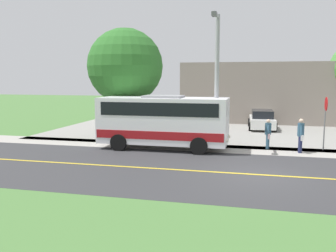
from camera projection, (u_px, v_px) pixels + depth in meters
name	position (u px, v px, depth m)	size (l,w,h in m)	color
ground_plane	(258.00, 175.00, 14.76)	(120.00, 120.00, 0.00)	#477238
road_surface	(258.00, 175.00, 14.76)	(8.00, 100.00, 0.01)	#333335
sidewalk	(258.00, 150.00, 19.77)	(2.40, 100.00, 0.01)	#9E9991
parking_lot_surface	(301.00, 133.00, 26.01)	(14.00, 36.00, 0.01)	gray
road_centre_line	(258.00, 175.00, 14.76)	(0.16, 100.00, 0.00)	gold
shuttle_bus_front	(163.00, 119.00, 20.09)	(2.68, 7.13, 2.94)	white
pedestrian_with_bags	(301.00, 134.00, 19.01)	(0.72, 0.34, 1.79)	#1E2347
pedestrian_waiting	(268.00, 133.00, 20.07)	(0.72, 0.34, 1.64)	#335972
stop_sign	(325.00, 114.00, 19.57)	(0.76, 0.07, 2.88)	slate
street_light_pole	(217.00, 76.00, 19.45)	(1.97, 0.24, 7.20)	#9E9EA3
parked_car_near	(262.00, 120.00, 28.04)	(4.47, 2.15, 1.45)	white
tree_curbside	(125.00, 66.00, 23.24)	(4.80, 4.80, 7.03)	#4C3826
commercial_building	(289.00, 92.00, 34.38)	(10.00, 18.95, 5.20)	gray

